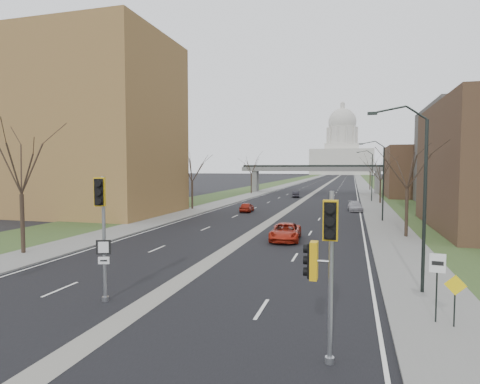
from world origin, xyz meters
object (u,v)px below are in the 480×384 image
at_px(car_right_mid, 355,206).
at_px(car_left_far, 296,194).
at_px(car_left_near, 247,207).
at_px(warning_sign, 455,293).
at_px(signal_pole_right, 324,253).
at_px(signal_pole_median, 102,216).
at_px(car_right_near, 285,232).
at_px(speed_limit_sign, 437,275).

bearing_deg(car_right_mid, car_left_far, 111.21).
height_order(car_left_near, car_left_far, car_left_near).
xyz_separation_m(warning_sign, car_left_near, (-17.12, 35.36, -0.73)).
distance_m(signal_pole_right, car_left_far, 67.50).
distance_m(signal_pole_median, car_right_near, 18.19).
height_order(signal_pole_median, car_left_far, signal_pole_median).
distance_m(signal_pole_right, car_right_near, 20.77).
xyz_separation_m(car_left_far, car_right_mid, (11.06, -22.49, 0.04)).
height_order(signal_pole_right, car_left_near, signal_pole_right).
bearing_deg(signal_pole_median, signal_pole_right, -37.17).
height_order(signal_pole_right, speed_limit_sign, signal_pole_right).
distance_m(signal_pole_right, warning_sign, 6.31).
height_order(signal_pole_median, warning_sign, signal_pole_median).
height_order(signal_pole_right, car_right_near, signal_pole_right).
bearing_deg(signal_pole_right, speed_limit_sign, 48.58).
bearing_deg(car_right_near, warning_sign, -64.81).
bearing_deg(signal_pole_median, car_left_near, 74.92).
bearing_deg(signal_pole_right, signal_pole_median, 163.46).
height_order(speed_limit_sign, warning_sign, speed_limit_sign).
xyz_separation_m(signal_pole_right, car_left_near, (-12.69, 39.35, -2.80)).
height_order(speed_limit_sign, car_left_far, speed_limit_sign).
distance_m(car_left_far, car_right_mid, 25.07).
distance_m(car_left_far, car_right_near, 46.92).
height_order(signal_pole_median, car_right_mid, signal_pole_median).
bearing_deg(car_right_near, signal_pole_right, -81.19).
distance_m(signal_pole_median, warning_sign, 14.29).
xyz_separation_m(signal_pole_median, car_left_near, (-3.09, 36.37, -3.22)).
bearing_deg(car_right_near, car_left_near, 109.84).
bearing_deg(car_left_near, signal_pole_median, 91.47).
relative_size(warning_sign, car_left_near, 0.52).
bearing_deg(signal_pole_median, car_left_far, 70.31).
height_order(signal_pole_median, car_left_near, signal_pole_median).
bearing_deg(car_left_far, car_right_mid, 108.78).
distance_m(signal_pole_median, signal_pole_right, 10.06).
relative_size(warning_sign, car_right_near, 0.39).
relative_size(signal_pole_right, warning_sign, 2.72).
relative_size(signal_pole_median, speed_limit_sign, 2.12).
bearing_deg(warning_sign, car_left_near, 128.16).
relative_size(signal_pole_median, car_right_near, 1.11).
bearing_deg(warning_sign, signal_pole_median, -163.55).
bearing_deg(car_right_mid, signal_pole_right, -96.52).
distance_m(car_left_near, car_left_far, 27.51).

